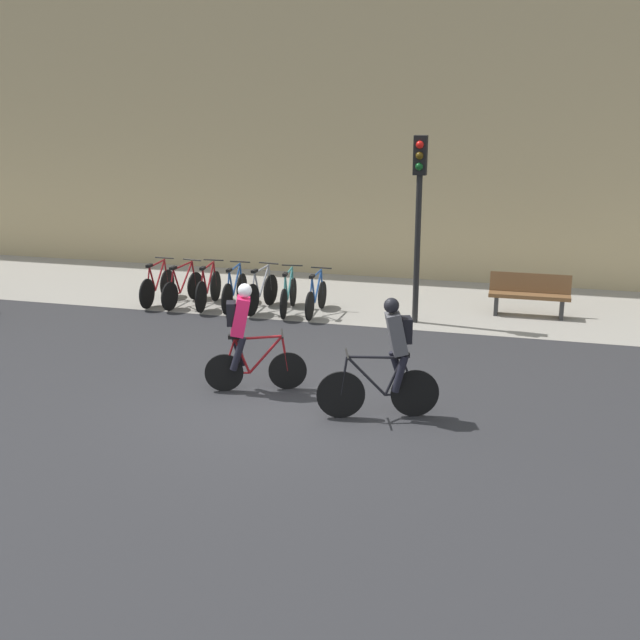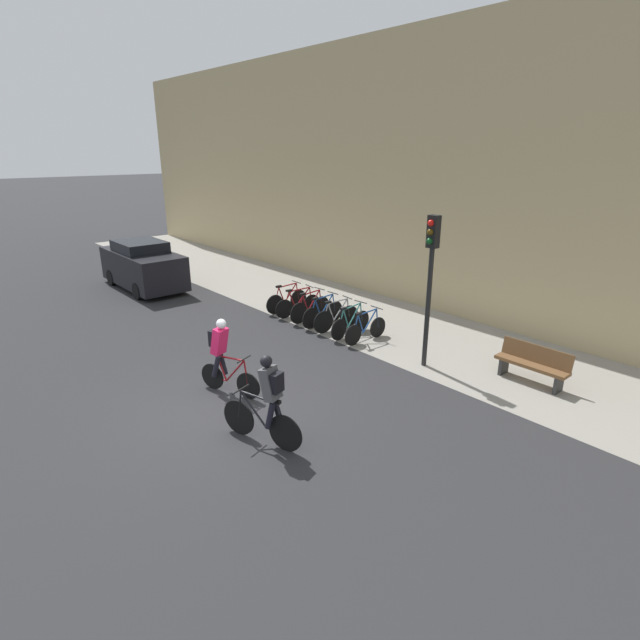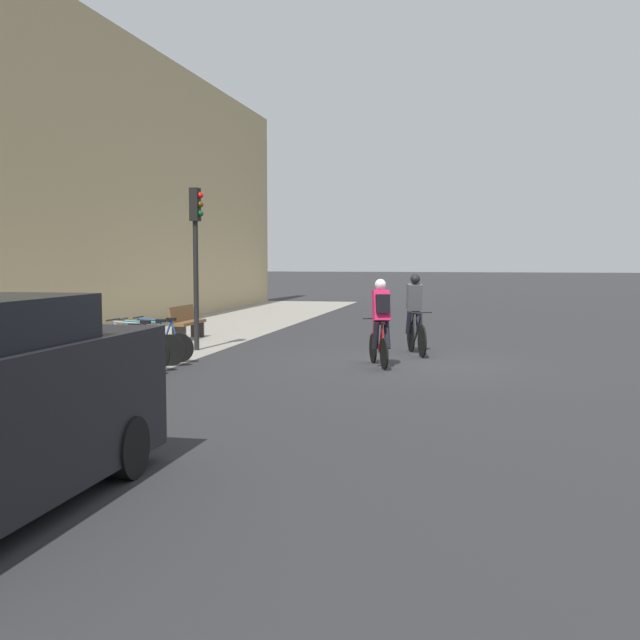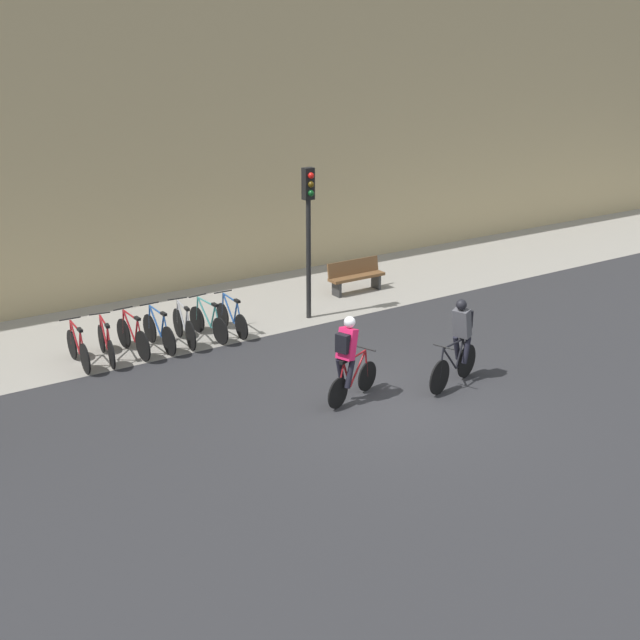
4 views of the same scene
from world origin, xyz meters
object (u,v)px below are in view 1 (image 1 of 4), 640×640
parked_bike_6 (316,297)px  traffic_light_pole (419,196)px  parked_bike_4 (261,292)px  bench (530,294)px  parked_bike_2 (208,289)px  parked_bike_1 (183,288)px  cyclist_pink (244,333)px  parked_bike_5 (288,295)px  parked_bike_0 (157,286)px  cyclist_grey (391,355)px  parked_bike_3 (235,291)px

parked_bike_6 → traffic_light_pole: size_ratio=0.42×
parked_bike_4 → bench: parked_bike_4 is taller
bench → parked_bike_6: bearing=-166.6°
bench → parked_bike_2: bearing=-171.3°
parked_bike_1 → parked_bike_2: (0.61, 0.00, 0.02)m
parked_bike_1 → bench: size_ratio=1.00×
parked_bike_1 → bench: (7.45, 1.04, 0.08)m
parked_bike_6 → parked_bike_4: bearing=179.9°
cyclist_pink → traffic_light_pole: traffic_light_pole is taller
cyclist_pink → parked_bike_5: 4.74m
parked_bike_0 → parked_bike_4: (2.46, 0.00, 0.01)m
cyclist_pink → bench: bearing=53.0°
cyclist_grey → parked_bike_4: (-3.72, 5.13, -0.54)m
traffic_light_pole → parked_bike_2: bearing=178.9°
parked_bike_2 → cyclist_grey: bearing=-46.0°
parked_bike_2 → cyclist_pink: bearing=-61.3°
parked_bike_2 → parked_bike_6: size_ratio=1.05×
parked_bike_3 → parked_bike_2: bearing=180.0°
parked_bike_2 → parked_bike_6: parked_bike_2 is taller
parked_bike_2 → parked_bike_3: size_ratio=1.00×
parked_bike_5 → traffic_light_pole: traffic_light_pole is taller
parked_bike_0 → traffic_light_pole: size_ratio=0.44×
bench → traffic_light_pole: bearing=-153.4°
cyclist_pink → parked_bike_3: (-1.93, 4.65, -0.55)m
cyclist_grey → parked_bike_5: 6.02m
parked_bike_4 → parked_bike_6: parked_bike_4 is taller
parked_bike_1 → parked_bike_4: parked_bike_4 is taller
bench → parked_bike_5: bearing=-168.2°
parked_bike_3 → parked_bike_5: (1.23, -0.00, -0.01)m
parked_bike_5 → parked_bike_2: bearing=180.0°
cyclist_grey → parked_bike_3: bearing=130.2°
parked_bike_2 → parked_bike_3: bearing=-0.0°
cyclist_pink → parked_bike_4: size_ratio=1.06×
parked_bike_1 → bench: bearing=8.0°
cyclist_pink → bench: size_ratio=1.04×
parked_bike_3 → parked_bike_4: 0.61m
parked_bike_4 → traffic_light_pole: size_ratio=0.44×
parked_bike_1 → parked_bike_2: 0.62m
parked_bike_1 → traffic_light_pole: (5.20, -0.08, 2.21)m
cyclist_pink → parked_bike_2: (-2.55, 4.66, -0.54)m
cyclist_grey → parked_bike_3: 6.74m
parked_bike_4 → parked_bike_5: size_ratio=0.98×
parked_bike_3 → bench: bearing=9.5°
cyclist_pink → parked_bike_3: size_ratio=1.04×
parked_bike_2 → parked_bike_4: (1.23, 0.00, 0.00)m
parked_bike_5 → cyclist_pink: bearing=-81.4°
parked_bike_6 → traffic_light_pole: bearing=-2.2°
cyclist_grey → parked_bike_5: cyclist_grey is taller
parked_bike_0 → parked_bike_2: size_ratio=0.97×
parked_bike_4 → parked_bike_5: parked_bike_4 is taller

